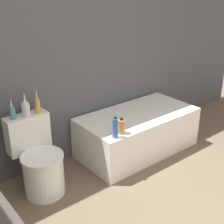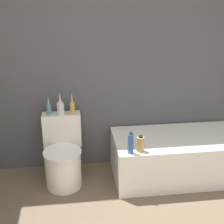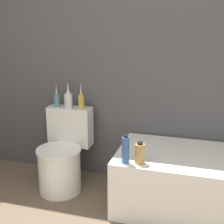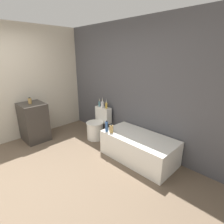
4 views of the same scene
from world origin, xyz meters
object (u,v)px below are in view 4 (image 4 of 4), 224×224
at_px(vase_bronze, 106,105).
at_px(vase_silver, 102,104).
at_px(shampoo_bottle_short, 111,129).
at_px(vase_gold, 99,103).
at_px(bathtub, 139,147).
at_px(shampoo_bottle_tall, 107,126).
at_px(toilet, 97,126).
at_px(soap_bottle_glass, 30,101).

bearing_deg(vase_bronze, vase_silver, -176.33).
bearing_deg(shampoo_bottle_short, vase_gold, 151.82).
distance_m(bathtub, shampoo_bottle_short, 0.63).
xyz_separation_m(vase_bronze, shampoo_bottle_tall, (0.55, -0.51, -0.22)).
xyz_separation_m(toilet, vase_gold, (-0.13, 0.18, 0.50)).
xyz_separation_m(bathtub, soap_bottle_glass, (-2.24, -1.09, 0.71)).
xyz_separation_m(vase_bronze, shampoo_bottle_short, (0.66, -0.48, -0.25)).
relative_size(soap_bottle_glass, vase_bronze, 0.58).
distance_m(vase_silver, shampoo_bottle_short, 0.95).
height_order(toilet, vase_silver, vase_silver).
height_order(vase_gold, shampoo_bottle_short, vase_gold).
bearing_deg(soap_bottle_glass, bathtub, 26.01).
xyz_separation_m(vase_gold, vase_bronze, (0.25, -0.00, 0.01)).
bearing_deg(vase_gold, shampoo_bottle_tall, -32.57).
distance_m(vase_gold, vase_silver, 0.13).
bearing_deg(shampoo_bottle_tall, vase_silver, 143.55).
bearing_deg(vase_bronze, toilet, -124.85).
xyz_separation_m(vase_gold, shampoo_bottle_short, (0.91, -0.49, -0.24)).
bearing_deg(vase_silver, soap_bottle_glass, -126.96).
xyz_separation_m(bathtub, shampoo_bottle_short, (-0.48, -0.26, 0.32)).
distance_m(toilet, vase_gold, 0.54).
height_order(vase_silver, shampoo_bottle_short, vase_silver).
xyz_separation_m(vase_silver, vase_bronze, (0.13, 0.01, -0.00)).
relative_size(bathtub, shampoo_bottle_short, 8.20).
distance_m(vase_bronze, shampoo_bottle_tall, 0.78).
relative_size(bathtub, soap_bottle_glass, 9.78).
bearing_deg(soap_bottle_glass, toilet, 49.06).
relative_size(shampoo_bottle_tall, shampoo_bottle_short, 1.31).
relative_size(bathtub, vase_bronze, 5.70).
relative_size(toilet, vase_gold, 3.38).
height_order(soap_bottle_glass, vase_gold, soap_bottle_glass).
bearing_deg(bathtub, soap_bottle_glass, -153.99).
bearing_deg(shampoo_bottle_tall, bathtub, 26.67).
relative_size(vase_gold, shampoo_bottle_tall, 0.96).
bearing_deg(toilet, soap_bottle_glass, -130.94).
distance_m(toilet, shampoo_bottle_tall, 0.80).
bearing_deg(toilet, shampoo_bottle_short, -21.08).
bearing_deg(vase_gold, vase_silver, -5.72).
distance_m(bathtub, shampoo_bottle_tall, 0.74).
bearing_deg(toilet, bathtub, -1.65).
distance_m(soap_bottle_glass, vase_bronze, 1.72).
relative_size(soap_bottle_glass, vase_gold, 0.66).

